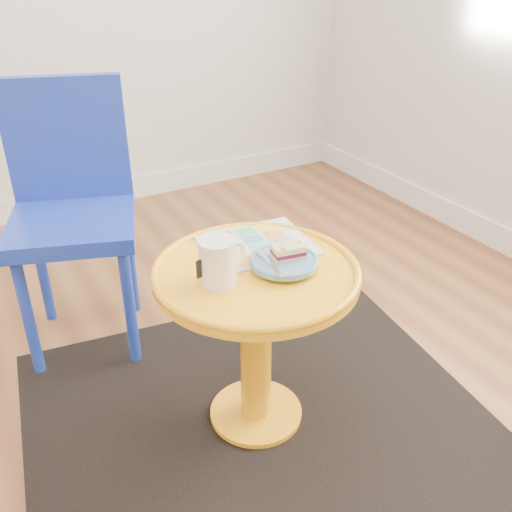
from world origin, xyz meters
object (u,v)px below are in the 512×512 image
plate (284,262)px  mug (218,260)px  newspaper (256,244)px  side_table (256,315)px  chair (72,200)px

plate → mug: bearing=175.2°
newspaper → side_table: bearing=-113.6°
mug → plate: size_ratio=0.75×
newspaper → plate: size_ratio=1.69×
chair → mug: chair is taller
chair → newspaper: size_ratio=3.00×
mug → plate: (0.18, -0.01, -0.05)m
chair → plate: chair is taller
side_table → plate: bearing=-21.6°
newspaper → plate: bearing=-83.8°
chair → plate: (0.37, -0.71, 0.02)m
chair → newspaper: bearing=-38.3°
side_table → newspaper: (0.07, 0.12, 0.14)m
side_table → newspaper: size_ratio=1.82×
chair → plate: size_ratio=5.06×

